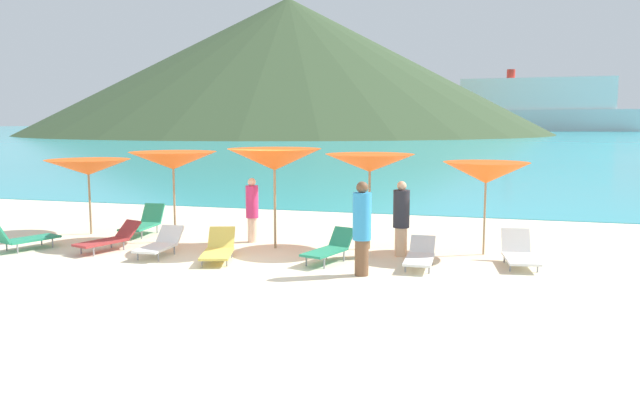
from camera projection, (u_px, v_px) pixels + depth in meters
name	position (u px, v px, depth m)	size (l,w,h in m)	color
ground_plane	(343.00, 208.00, 22.87)	(50.00, 100.00, 0.30)	beige
ocean_water	(476.00, 130.00, 231.39)	(650.00, 440.00, 0.02)	#2DADBC
headland_hill	(289.00, 67.00, 159.81)	(131.94, 131.94, 34.57)	#384C2D
umbrella_0	(88.00, 167.00, 16.63)	(2.28, 2.28, 2.03)	#9E7F59
umbrella_1	(173.00, 161.00, 15.50)	(2.24, 2.24, 2.29)	#9E7F59
umbrella_2	(274.00, 160.00, 14.68)	(2.24, 2.24, 2.41)	#9E7F59
umbrella_3	(370.00, 163.00, 14.62)	(2.25, 2.25, 2.28)	#9E7F59
umbrella_4	(486.00, 173.00, 14.00)	(1.98, 1.98, 2.13)	#9E7F59
lounge_chair_0	(420.00, 255.00, 13.05)	(0.59, 1.63, 0.53)	white
lounge_chair_1	(160.00, 244.00, 14.07)	(0.62, 1.46, 0.61)	white
lounge_chair_2	(22.00, 238.00, 14.63)	(1.08, 1.63, 0.73)	#268C66
lounge_chair_3	(218.00, 249.00, 13.63)	(1.03, 1.69, 0.63)	#D8BF4C
lounge_chair_4	(329.00, 248.00, 13.42)	(0.94, 1.56, 0.68)	#268C66
lounge_chair_5	(109.00, 239.00, 14.64)	(1.01, 1.69, 0.64)	#A53333
lounge_chair_6	(519.00, 253.00, 13.12)	(0.79, 1.52, 0.70)	white
lounge_chair_7	(144.00, 223.00, 16.76)	(0.73, 1.67, 0.76)	#268C66
beachgoer_0	(252.00, 208.00, 15.61)	(0.32, 0.32, 1.64)	beige
beachgoer_1	(362.00, 226.00, 12.18)	(0.37, 0.37, 1.88)	brown
beachgoer_2	(401.00, 217.00, 13.98)	(0.37, 0.37, 1.71)	#DBAA84
cruise_ship	(535.00, 108.00, 205.50)	(65.43, 11.16, 20.47)	silver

